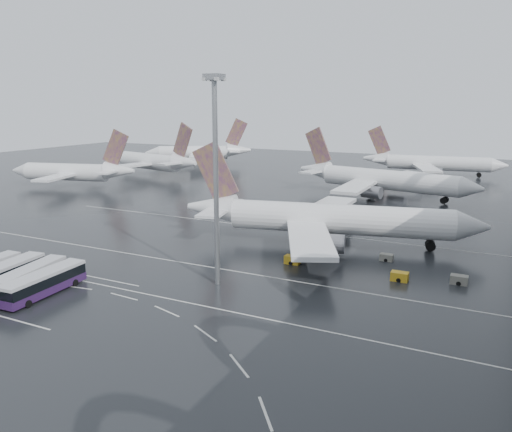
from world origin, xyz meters
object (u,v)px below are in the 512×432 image
at_px(airliner_main, 324,219).
at_px(jet_remote_mid, 154,162).
at_px(gse_cart_belly_a, 400,276).
at_px(jet_remote_far, 200,153).
at_px(jet_remote_west, 74,172).
at_px(airliner_gate_c, 430,163).
at_px(gse_cart_belly_b, 387,257).
at_px(gse_cart_belly_d, 459,280).
at_px(bus_row_near_c, 30,277).
at_px(floodlight_mast, 216,156).
at_px(bus_row_near_b, 4,274).
at_px(gse_cart_belly_c, 292,260).
at_px(airliner_gate_b, 380,180).
at_px(bus_row_near_d, 44,283).

xyz_separation_m(airliner_main, jet_remote_mid, (-84.79, 58.91, 0.34)).
bearing_deg(jet_remote_mid, gse_cart_belly_a, 157.45).
bearing_deg(jet_remote_far, jet_remote_west, 57.27).
relative_size(airliner_gate_c, gse_cart_belly_b, 22.97).
distance_m(airliner_main, jet_remote_west, 95.73).
distance_m(jet_remote_far, gse_cart_belly_d, 156.66).
distance_m(jet_remote_far, bus_row_near_c, 149.03).
height_order(jet_remote_west, floodlight_mast, floodlight_mast).
bearing_deg(gse_cart_belly_b, jet_remote_west, 162.67).
relative_size(jet_remote_mid, bus_row_near_c, 3.48).
bearing_deg(bus_row_near_b, gse_cart_belly_a, -68.61).
bearing_deg(gse_cart_belly_c, bus_row_near_c, -137.25).
relative_size(airliner_main, jet_remote_west, 1.33).
bearing_deg(gse_cart_belly_d, airliner_gate_c, 99.62).
distance_m(airliner_gate_c, gse_cart_belly_d, 118.20).
bearing_deg(jet_remote_mid, airliner_gate_b, -170.00).
relative_size(bus_row_near_d, gse_cart_belly_a, 5.34).
bearing_deg(airliner_gate_b, jet_remote_far, 166.29).
distance_m(bus_row_near_c, gse_cart_belly_a, 53.89).
distance_m(jet_remote_far, bus_row_near_b, 148.35).
height_order(jet_remote_mid, bus_row_near_d, jet_remote_mid).
bearing_deg(jet_remote_far, bus_row_near_c, 82.97).
bearing_deg(jet_remote_mid, bus_row_near_b, 129.89).
distance_m(gse_cart_belly_a, gse_cart_belly_b, 9.76).
height_order(bus_row_near_d, gse_cart_belly_d, bus_row_near_d).
xyz_separation_m(jet_remote_far, gse_cart_belly_d, (113.61, -107.77, -4.45)).
height_order(bus_row_near_c, floodlight_mast, floodlight_mast).
height_order(bus_row_near_c, gse_cart_belly_d, bus_row_near_c).
xyz_separation_m(airliner_gate_b, jet_remote_mid, (-82.88, 4.62, 0.34)).
xyz_separation_m(jet_remote_far, bus_row_near_b, (54.60, -137.90, -3.33)).
bearing_deg(bus_row_near_b, gse_cart_belly_c, -57.10).
xyz_separation_m(bus_row_near_b, gse_cart_belly_c, (33.46, 28.09, -1.11)).
bearing_deg(airliner_gate_b, gse_cart_belly_a, -62.73).
bearing_deg(jet_remote_mid, airliner_gate_c, -139.80).
distance_m(airliner_gate_c, floodlight_mast, 133.41).
relative_size(airliner_gate_b, jet_remote_far, 1.30).
bearing_deg(bus_row_near_c, floodlight_mast, -69.12).
bearing_deg(jet_remote_west, bus_row_near_b, 114.86).
relative_size(airliner_main, bus_row_near_d, 4.15).
bearing_deg(gse_cart_belly_b, airliner_gate_b, 104.05).
height_order(bus_row_near_b, bus_row_near_c, bus_row_near_b).
bearing_deg(floodlight_mast, gse_cart_belly_d, 26.14).
bearing_deg(floodlight_mast, bus_row_near_d, -143.17).
height_order(bus_row_near_b, gse_cart_belly_b, bus_row_near_b).
relative_size(jet_remote_mid, bus_row_near_d, 3.36).
distance_m(jet_remote_mid, jet_remote_far, 37.35).
distance_m(bus_row_near_b, gse_cart_belly_c, 43.70).
height_order(airliner_main, airliner_gate_b, airliner_gate_b).
distance_m(gse_cart_belly_b, gse_cart_belly_d, 13.58).
distance_m(gse_cart_belly_a, gse_cart_belly_c, 17.46).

